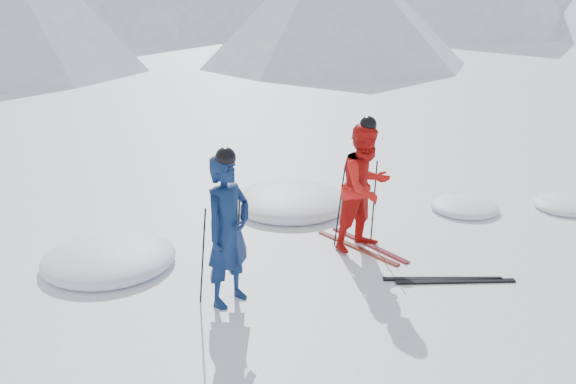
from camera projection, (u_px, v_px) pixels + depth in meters
ground at (404, 247)px, 9.75m from camera, size 160.00×160.00×0.00m
skier_blue at (228, 232)px, 7.76m from camera, size 0.86×0.72×2.00m
skier_red at (365, 187)px, 9.42m from camera, size 1.08×0.90×2.02m
pole_blue_left at (203, 256)px, 7.85m from camera, size 0.13×0.09×1.33m
pole_blue_right at (238, 245)px, 8.19m from camera, size 0.13×0.08×1.33m
pole_red_left at (340, 206)px, 9.59m from camera, size 0.13×0.10×1.34m
pole_red_right at (374, 202)px, 9.79m from camera, size 0.13×0.09×1.34m
ski_worn_left at (357, 248)px, 9.68m from camera, size 0.39×1.69×0.03m
ski_worn_right at (369, 244)px, 9.80m from camera, size 0.27×1.70×0.03m
ski_loose_a at (443, 279)px, 8.66m from camera, size 1.52×0.92×0.03m
ski_loose_b at (455, 282)px, 8.58m from camera, size 1.55×0.87×0.03m
snow_lumps at (272, 224)px, 10.67m from camera, size 9.59×4.35×0.49m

